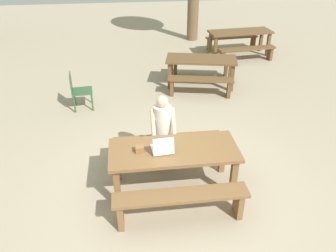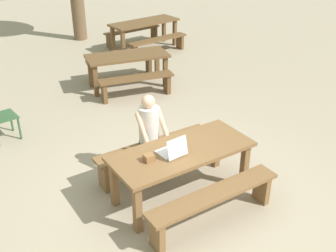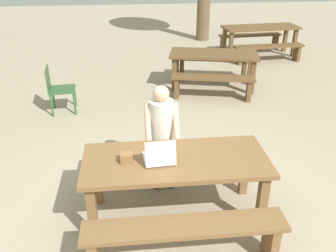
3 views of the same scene
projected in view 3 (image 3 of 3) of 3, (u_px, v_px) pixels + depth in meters
The scene contains 14 objects.
ground_plane at pixel (175, 214), 4.05m from camera, with size 30.00×30.00×0.00m, color tan.
picnic_table_front at pixel (176, 167), 3.77m from camera, with size 1.90×0.81×0.72m.
bench_near at pixel (185, 235), 3.27m from camera, with size 1.84×0.30×0.47m.
bench_far at pixel (169, 154), 4.50m from camera, with size 1.84×0.30×0.47m.
laptop at pixel (159, 156), 3.64m from camera, with size 0.32×0.34×0.27m.
small_pouch at pixel (126, 157), 3.66m from camera, with size 0.12×0.11×0.09m.
person_seated at pixel (162, 129), 4.29m from camera, with size 0.40×0.40×1.26m.
plastic_chair at pixel (57, 88), 6.28m from camera, with size 0.48×0.48×0.81m.
picnic_table_mid at pixel (260, 31), 9.34m from camera, with size 1.97×0.86×0.76m.
bench_mid_south at pixel (269, 50), 8.95m from camera, with size 1.75×0.45×0.43m.
bench_mid_north at pixel (250, 38), 10.01m from camera, with size 1.75×0.45×0.43m.
picnic_table_rear at pixel (214, 59), 7.26m from camera, with size 1.84×1.09×0.73m.
bench_rear_south at pixel (213, 82), 6.85m from camera, with size 1.58×0.62×0.45m.
bench_rear_north at pixel (213, 63), 7.93m from camera, with size 1.58×0.62×0.45m.
Camera 3 is at (-0.41, -3.14, 2.71)m, focal length 39.03 mm.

